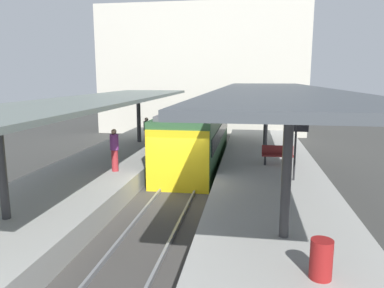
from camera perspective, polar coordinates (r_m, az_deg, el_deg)
The scene contains 15 objects.
ground_plane at distance 14.86m, azimuth -2.73°, elevation -8.95°, with size 80.00×80.00×0.00m, color #383835.
platform_left at distance 15.89m, azimuth -16.37°, elevation -6.19°, with size 4.40×28.00×1.00m, color #9E9E99.
platform_right at distance 14.44m, azimuth 12.32°, elevation -7.67°, with size 4.40×28.00×1.00m, color #9E9E99.
track_ballast at distance 14.82m, azimuth -2.74°, elevation -8.59°, with size 3.20×28.00×0.20m, color #423F3D.
rail_near_side at distance 14.93m, azimuth -5.48°, elevation -7.80°, with size 0.08×28.00×0.14m, color slate.
rail_far_side at distance 14.65m, azimuth 0.04°, elevation -8.11°, with size 0.08×28.00×0.14m, color slate.
commuter_train at distance 20.20m, azimuth 0.69°, elevation 1.29°, with size 2.78×10.94×3.10m.
canopy_left at distance 16.57m, azimuth -14.90°, elevation 6.45°, with size 4.18×21.00×3.00m.
canopy_right at distance 15.16m, azimuth 12.59°, elevation 8.05°, with size 4.18×21.00×3.49m.
platform_bench at distance 17.02m, azimuth 13.15°, elevation -1.60°, with size 1.40×0.41×0.86m.
platform_sign at distance 14.38m, azimuth 15.82°, elevation 0.81°, with size 0.90×0.08×2.21m.
litter_bin at distance 7.93m, azimuth 19.45°, elevation -16.54°, with size 0.44×0.44×0.80m, color maroon.
passenger_near_bench at distance 21.67m, azimuth -7.06°, elevation 2.09°, with size 0.36×0.36×1.59m.
passenger_mid_platform at distance 15.67m, azimuth -11.96°, elevation -0.81°, with size 0.36×0.36×1.79m.
station_building_backdrop at distance 34.00m, azimuth 1.73°, elevation 11.35°, with size 18.00×6.00×11.00m, color beige.
Camera 1 is at (2.89, -13.72, 4.91)m, focal length 34.29 mm.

